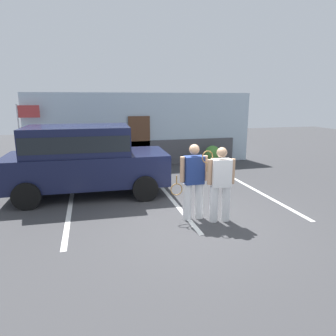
{
  "coord_description": "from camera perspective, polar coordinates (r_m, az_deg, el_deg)",
  "views": [
    {
      "loc": [
        -2.32,
        -6.24,
        2.83
      ],
      "look_at": [
        -0.37,
        1.2,
        1.05
      ],
      "focal_mm": 32.4,
      "sensor_mm": 36.0,
      "label": 1
    }
  ],
  "objects": [
    {
      "name": "house_frontage",
      "position": [
        13.01,
        -4.4,
        6.82
      ],
      "size": [
        9.56,
        0.4,
        3.05
      ],
      "color": "silver",
      "rests_on": "ground_plane"
    },
    {
      "name": "parking_stripe_1",
      "position": [
        8.53,
        1.08,
        -6.33
      ],
      "size": [
        0.12,
        4.4,
        0.01
      ],
      "primitive_type": "cube",
      "color": "silver",
      "rests_on": "ground_plane"
    },
    {
      "name": "tennis_player_woman",
      "position": [
        7.07,
        9.85,
        -2.86
      ],
      "size": [
        0.78,
        0.32,
        1.76
      ],
      "rotation": [
        0.0,
        0.0,
        3.03
      ],
      "color": "white",
      "rests_on": "ground_plane"
    },
    {
      "name": "parking_stripe_2",
      "position": [
        9.63,
        17.31,
        -4.65
      ],
      "size": [
        0.12,
        4.4,
        0.01
      ],
      "primitive_type": "cube",
      "color": "silver",
      "rests_on": "ground_plane"
    },
    {
      "name": "flag_pole",
      "position": [
        12.57,
        -25.39,
        7.25
      ],
      "size": [
        0.8,
        0.05,
        2.62
      ],
      "color": "silver",
      "rests_on": "ground_plane"
    },
    {
      "name": "parked_suv",
      "position": [
        9.21,
        -15.53,
        2.01
      ],
      "size": [
        4.67,
        2.3,
        2.05
      ],
      "rotation": [
        0.0,
        0.0,
        -0.04
      ],
      "color": "#141938",
      "rests_on": "ground_plane"
    },
    {
      "name": "ground_plane",
      "position": [
        7.23,
        5.31,
        -10.06
      ],
      "size": [
        40.0,
        40.0,
        0.0
      ],
      "primitive_type": "plane",
      "color": "#38383A"
    },
    {
      "name": "potted_plant_by_porch",
      "position": [
        13.05,
        8.36,
        2.52
      ],
      "size": [
        0.66,
        0.66,
        0.86
      ],
      "color": "gray",
      "rests_on": "ground_plane"
    },
    {
      "name": "parking_stripe_0",
      "position": [
        8.26,
        -18.05,
        -7.65
      ],
      "size": [
        0.12,
        4.4,
        0.01
      ],
      "primitive_type": "cube",
      "color": "silver",
      "rests_on": "ground_plane"
    },
    {
      "name": "tennis_player_man",
      "position": [
        7.13,
        4.81,
        -2.46
      ],
      "size": [
        0.92,
        0.28,
        1.8
      ],
      "rotation": [
        0.0,
        0.0,
        3.15
      ],
      "color": "white",
      "rests_on": "ground_plane"
    }
  ]
}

